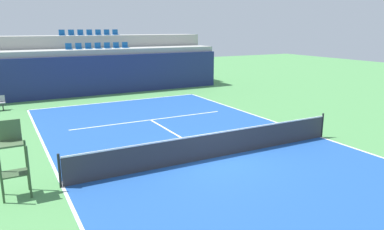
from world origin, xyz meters
name	(u,v)px	position (x,y,z in m)	size (l,w,h in m)	color
ground_plane	(215,158)	(0.00, 0.00, 0.00)	(80.00, 80.00, 0.00)	#4C8C4C
court_surface	(215,158)	(0.00, 0.00, 0.01)	(11.00, 24.00, 0.01)	#1E4C99
baseline_far	(118,101)	(0.00, 11.95, 0.01)	(11.00, 0.10, 0.00)	white
sideline_left	(63,187)	(-5.45, 0.00, 0.01)	(0.10, 24.00, 0.00)	white
sideline_right	(320,137)	(5.45, 0.00, 0.01)	(0.10, 24.00, 0.00)	white
service_line_far	(151,120)	(0.00, 6.40, 0.01)	(8.26, 0.10, 0.00)	white
centre_service_line	(178,135)	(0.00, 3.20, 0.01)	(0.10, 6.40, 0.00)	white
back_wall	(105,75)	(0.00, 14.95, 1.39)	(18.06, 0.30, 2.78)	navy
stands_tier_lower	(100,70)	(0.00, 16.30, 1.59)	(18.06, 2.40, 3.18)	#9E9E99
stands_tier_upper	(92,62)	(0.00, 18.70, 2.05)	(18.06, 2.40, 4.10)	#9E9E99
seating_row_lower	(98,47)	(0.00, 16.39, 3.30)	(4.60, 0.44, 0.44)	#145193
seating_row_upper	(90,34)	(0.00, 18.79, 4.22)	(4.60, 0.44, 0.44)	#145193
tennis_net	(216,145)	(0.00, 0.00, 0.51)	(11.08, 0.08, 1.07)	black
umpire_chair	(13,157)	(-6.70, 0.06, 1.19)	(0.76, 0.66, 2.20)	#334C2D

